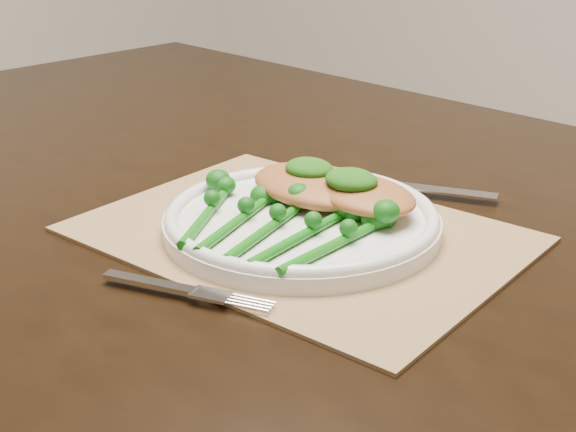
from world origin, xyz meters
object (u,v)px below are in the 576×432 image
Objects in this scene: placemat at (299,234)px; broccolini_bundle at (267,230)px; chicken_fillet_left at (315,186)px; dinner_plate at (302,219)px.

placemat is 2.04× the size of broccolini_bundle.
broccolini_bundle is (0.02, -0.10, -0.01)m from chicken_fillet_left.
broccolini_bundle is at bearing -87.67° from placemat.
chicken_fillet_left reaches higher than dinner_plate.
chicken_fillet_left is 0.73× the size of broccolini_bundle.
placemat is at bearing 83.25° from broccolini_bundle.
broccolini_bundle reaches higher than placemat.
placemat is 0.05m from broccolini_bundle.
dinner_plate reaches higher than placemat.
dinner_plate is at bearing 92.03° from placemat.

